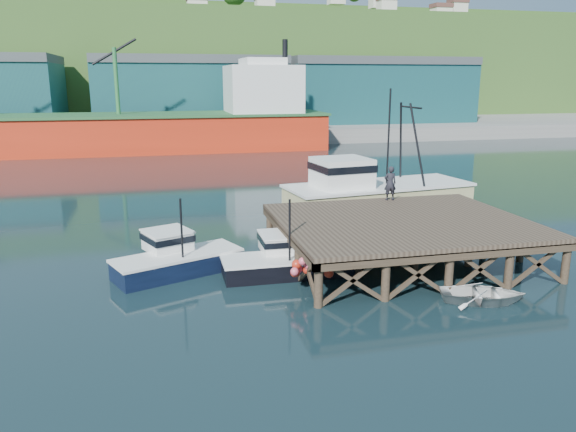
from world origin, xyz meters
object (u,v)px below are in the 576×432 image
object	(u,v)px
dinghy	(483,294)
dockworker	(390,183)
boat_black	(286,259)
boat_navy	(175,257)
trawler	(375,190)

from	to	relation	value
dinghy	dockworker	world-z (taller)	dockworker
boat_black	boat_navy	bearing A→B (deg)	166.31
dockworker	boat_black	bearing A→B (deg)	39.40
boat_navy	dockworker	xyz separation A→B (m)	(12.24, 3.49, 2.36)
trawler	dockworker	world-z (taller)	trawler
dinghy	trawler	bearing A→B (deg)	13.99
boat_navy	boat_black	xyz separation A→B (m)	(5.00, -1.29, -0.06)
dockworker	dinghy	bearing A→B (deg)	94.41
boat_navy	boat_black	world-z (taller)	boat_black
trawler	dockworker	distance (m)	5.24
trawler	dinghy	distance (m)	15.18
dockworker	trawler	bearing A→B (deg)	-96.97
boat_navy	dockworker	size ratio (longest dim) A/B	3.22
boat_black	dockworker	xyz separation A→B (m)	(7.23, 4.78, 2.42)
trawler	dockworker	xyz separation A→B (m)	(-1.13, -4.92, 1.40)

